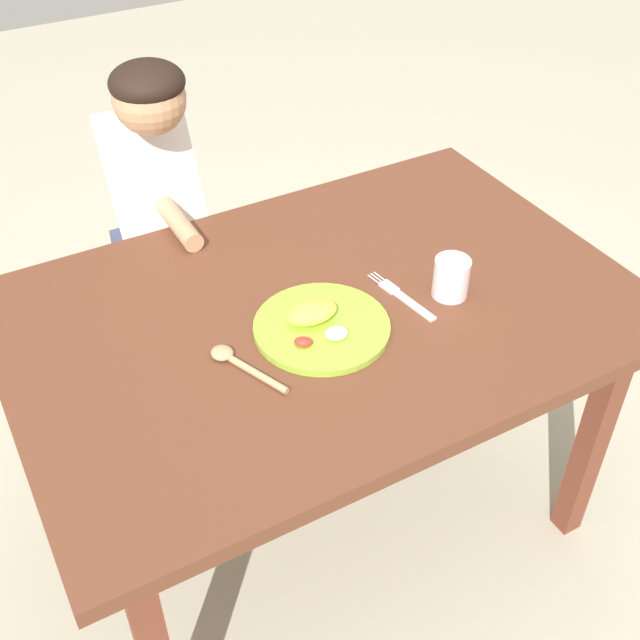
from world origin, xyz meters
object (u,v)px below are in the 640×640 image
(drinking_cup, at_px, (451,278))
(person, at_px, (161,242))
(plate, at_px, (320,325))
(fork, at_px, (403,297))
(spoon, at_px, (238,362))

(drinking_cup, xyz_separation_m, person, (-0.40, 0.66, -0.17))
(plate, distance_m, drinking_cup, 0.29)
(fork, relative_size, drinking_cup, 2.28)
(plate, distance_m, spoon, 0.18)
(spoon, distance_m, person, 0.67)
(fork, height_order, spoon, spoon)
(fork, bearing_deg, person, 18.15)
(spoon, bearing_deg, drinking_cup, -114.08)
(plate, height_order, fork, plate)
(drinking_cup, height_order, person, person)
(fork, height_order, drinking_cup, drinking_cup)
(fork, distance_m, spoon, 0.38)
(plate, xyz_separation_m, person, (-0.11, 0.63, -0.14))
(plate, relative_size, drinking_cup, 3.16)
(fork, bearing_deg, spoon, 84.69)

